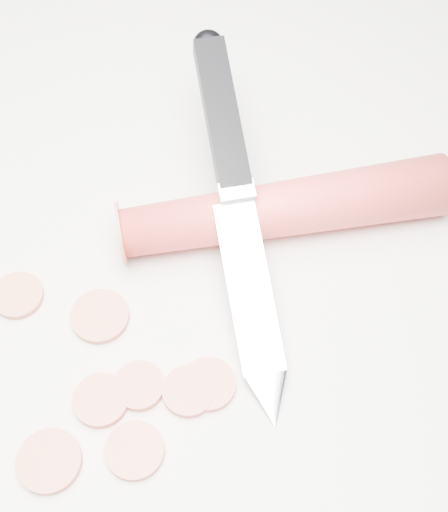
% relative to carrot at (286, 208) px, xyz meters
% --- Properties ---
extents(ground, '(2.40, 2.40, 0.00)m').
position_rel_carrot_xyz_m(ground, '(-0.03, -0.09, -0.02)').
color(ground, silver).
rests_on(ground, ground).
extents(carrot, '(0.20, 0.17, 0.04)m').
position_rel_carrot_xyz_m(carrot, '(0.00, 0.00, 0.00)').
color(carrot, red).
rests_on(carrot, ground).
extents(carrot_slice_0, '(0.03, 0.03, 0.01)m').
position_rel_carrot_xyz_m(carrot_slice_0, '(-0.13, -0.13, -0.02)').
color(carrot_slice_0, '#CD674B').
rests_on(carrot_slice_0, ground).
extents(carrot_slice_1, '(0.04, 0.04, 0.01)m').
position_rel_carrot_xyz_m(carrot_slice_1, '(-0.07, -0.12, -0.02)').
color(carrot_slice_1, '#CD674B').
rests_on(carrot_slice_1, ground).
extents(carrot_slice_2, '(0.03, 0.03, 0.01)m').
position_rel_carrot_xyz_m(carrot_slice_2, '(-0.01, -0.18, -0.02)').
color(carrot_slice_2, '#CD674B').
rests_on(carrot_slice_2, ground).
extents(carrot_slice_3, '(0.04, 0.04, 0.01)m').
position_rel_carrot_xyz_m(carrot_slice_3, '(-0.05, -0.21, -0.02)').
color(carrot_slice_3, '#CD674B').
rests_on(carrot_slice_3, ground).
extents(carrot_slice_4, '(0.03, 0.03, 0.01)m').
position_rel_carrot_xyz_m(carrot_slice_4, '(0.00, -0.14, -0.02)').
color(carrot_slice_4, '#CD674B').
rests_on(carrot_slice_4, ground).
extents(carrot_slice_5, '(0.03, 0.03, 0.01)m').
position_rel_carrot_xyz_m(carrot_slice_5, '(-0.04, -0.16, -0.02)').
color(carrot_slice_5, '#CD674B').
rests_on(carrot_slice_5, ground).
extents(carrot_slice_6, '(0.03, 0.03, 0.01)m').
position_rel_carrot_xyz_m(carrot_slice_6, '(-0.03, -0.15, -0.02)').
color(carrot_slice_6, '#CD674B').
rests_on(carrot_slice_6, ground).
extents(carrot_slice_7, '(0.03, 0.03, 0.01)m').
position_rel_carrot_xyz_m(carrot_slice_7, '(0.01, -0.13, -0.02)').
color(carrot_slice_7, '#CD674B').
rests_on(carrot_slice_7, ground).
extents(kitchen_knife, '(0.18, 0.22, 0.08)m').
position_rel_carrot_xyz_m(kitchen_knife, '(-0.02, -0.03, 0.02)').
color(kitchen_knife, '#B8BBBF').
rests_on(kitchen_knife, ground).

